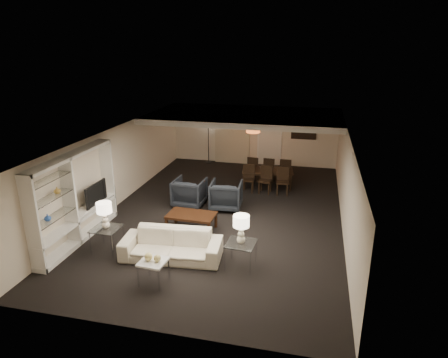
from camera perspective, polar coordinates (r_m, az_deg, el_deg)
floor at (r=12.34m, az=0.00°, el=-4.84°), size 11.00×11.00×0.00m
ceiling at (r=11.56m, az=0.00°, el=6.58°), size 7.00×11.00×0.02m
wall_back at (r=17.11m, az=4.22°, el=6.27°), size 7.00×0.02×2.50m
wall_front at (r=7.11m, az=-10.39°, el=-12.87°), size 7.00×0.02×2.50m
wall_left at (r=13.10m, az=-15.09°, el=1.74°), size 0.02×11.00×2.50m
wall_right at (r=11.65m, az=17.01°, el=-0.56°), size 0.02×11.00×2.50m
ceiling_soffit at (r=14.95m, az=3.09°, el=8.96°), size 7.00×4.00×0.20m
curtains at (r=17.20m, az=1.19°, el=6.22°), size 1.50×0.12×2.40m
door at (r=17.03m, az=6.52°, el=5.45°), size 0.90×0.05×2.10m
painting at (r=16.82m, az=11.35°, el=6.78°), size 0.95×0.04×0.65m
media_unit at (r=10.93m, az=-20.45°, el=-2.64°), size 0.38×3.40×2.35m
pendant_light at (r=14.99m, az=4.19°, el=7.10°), size 0.52×0.52×0.24m
sofa at (r=9.81m, az=-7.52°, el=-9.34°), size 2.47×1.14×0.70m
coffee_table at (r=11.21m, az=-4.65°, el=-6.13°), size 1.34×0.82×0.47m
armchair_left at (r=12.79m, az=-4.94°, el=-1.88°), size 0.99×1.02×0.89m
armchair_right at (r=12.49m, az=0.31°, el=-2.33°), size 1.02×1.04×0.89m
side_table_left at (r=10.50m, az=-16.33°, el=-8.25°), size 0.67×0.67×0.61m
side_table_right at (r=9.42m, az=2.41°, el=-10.75°), size 0.70×0.70×0.61m
table_lamp_left at (r=10.23m, az=-16.66°, el=-5.02°), size 0.40×0.40×0.68m
table_lamp_right at (r=9.11m, az=2.46°, el=-7.21°), size 0.40×0.40×0.68m
marble_table at (r=8.96m, az=-10.00°, el=-12.95°), size 0.59×0.59×0.55m
gold_gourd_a at (r=8.82m, az=-10.74°, el=-10.84°), size 0.18×0.18×0.18m
gold_gourd_b at (r=8.75m, az=-9.52°, el=-11.09°), size 0.15×0.15×0.15m
television at (r=11.54m, az=-18.26°, el=-1.96°), size 1.02×0.13×0.59m
vase_blue at (r=10.09m, az=-23.90°, el=-5.05°), size 0.16×0.16×0.17m
vase_amber at (r=10.26m, az=-22.75°, el=-1.50°), size 0.16×0.16×0.17m
floor_speaker at (r=12.47m, az=-15.45°, el=-2.92°), size 0.11×0.11×0.95m
dining_table at (r=14.51m, az=6.21°, el=0.07°), size 1.91×1.22×0.63m
chair_nl at (r=13.93m, az=3.45°, el=0.01°), size 0.46×0.46×0.94m
chair_nm at (r=13.85m, az=5.90°, el=-0.17°), size 0.48×0.48×0.94m
chair_nr at (r=13.79m, az=8.37°, el=-0.36°), size 0.47×0.47×0.94m
chair_fl at (r=15.15m, az=4.29°, el=1.55°), size 0.48×0.48×0.94m
chair_fm at (r=15.07m, az=6.55°, el=1.39°), size 0.47×0.47×0.94m
chair_fr at (r=15.02m, az=8.82°, el=1.23°), size 0.45×0.45×0.94m
floor_lamp at (r=17.28m, az=-2.24°, el=5.41°), size 0.36×0.36×1.90m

